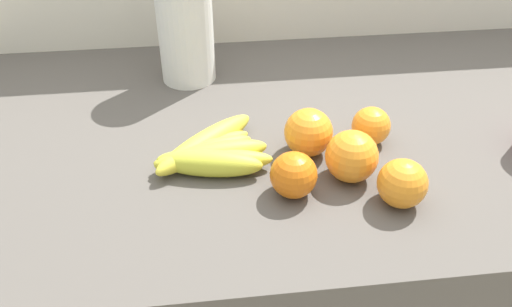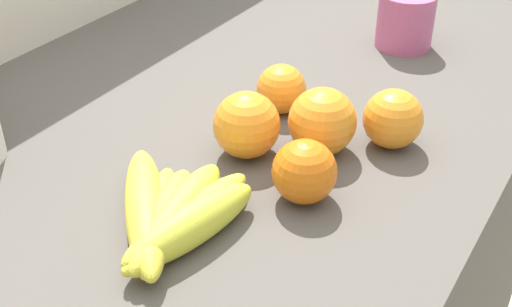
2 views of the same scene
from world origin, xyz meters
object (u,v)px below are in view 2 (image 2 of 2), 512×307
at_px(orange_far_right, 393,119).
at_px(orange_back_right, 281,89).
at_px(orange_front, 304,172).
at_px(mug, 405,20).
at_px(orange_center, 247,125).
at_px(banana_bunch, 171,217).
at_px(orange_right, 322,122).

height_order(orange_far_right, orange_back_right, orange_far_right).
xyz_separation_m(orange_front, mug, (0.44, 0.06, 0.01)).
bearing_deg(orange_front, orange_back_right, 37.31).
bearing_deg(orange_far_right, orange_center, 128.37).
bearing_deg(mug, orange_back_right, 167.85).
relative_size(orange_center, orange_front, 1.13).
bearing_deg(mug, banana_bunch, 176.90).
relative_size(orange_center, orange_back_right, 1.22).
relative_size(banana_bunch, orange_front, 2.79).
xyz_separation_m(orange_right, orange_front, (-0.10, -0.03, -0.01)).
height_order(banana_bunch, orange_back_right, orange_back_right).
distance_m(orange_far_right, mug, 0.30).
bearing_deg(banana_bunch, orange_front, -35.22).
distance_m(orange_back_right, orange_front, 0.20).
relative_size(orange_center, orange_right, 0.98).
bearing_deg(orange_center, orange_far_right, -51.63).
relative_size(orange_back_right, orange_right, 0.80).
bearing_deg(mug, orange_center, 173.63).
bearing_deg(mug, orange_front, -172.66).
bearing_deg(orange_front, orange_right, 16.15).
xyz_separation_m(banana_bunch, orange_back_right, (0.28, 0.03, 0.01)).
distance_m(orange_center, orange_right, 0.09).
relative_size(banana_bunch, orange_right, 2.42).
xyz_separation_m(orange_far_right, orange_front, (-0.15, 0.04, -0.00)).
height_order(orange_center, orange_back_right, orange_center).
relative_size(orange_far_right, mug, 0.83).
xyz_separation_m(orange_far_right, orange_right, (-0.06, 0.07, 0.00)).
distance_m(orange_right, orange_front, 0.10).
bearing_deg(banana_bunch, orange_right, -15.18).
height_order(orange_center, orange_front, orange_center).
height_order(orange_far_right, mug, mug).
xyz_separation_m(orange_far_right, orange_back_right, (0.00, 0.16, -0.00)).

